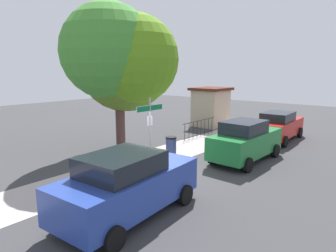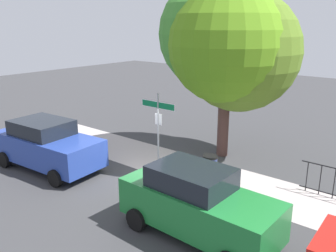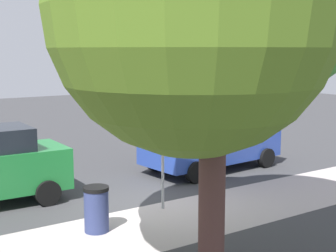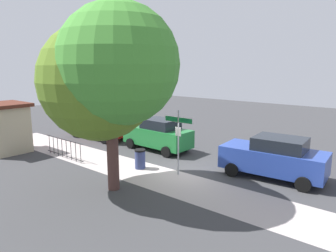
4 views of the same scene
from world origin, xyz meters
name	(u,v)px [view 1 (image 1 of 4)]	position (x,y,z in m)	size (l,w,h in m)	color
ground_plane	(158,169)	(0.00, 0.00, 0.00)	(60.00, 60.00, 0.00)	#38383A
sidewalk_strip	(166,154)	(2.00, 1.30, 0.00)	(24.00, 2.60, 0.00)	#ADA19F
street_sign	(150,121)	(-0.07, 0.40, 2.11)	(1.57, 0.07, 3.09)	#9EA0A5
shade_tree	(122,59)	(1.07, 3.34, 4.77)	(5.85, 5.46, 7.47)	#4A302B
car_blue	(127,184)	(-3.68, -2.09, 0.97)	(4.72, 2.42, 1.93)	#253E96
car_green	(245,141)	(3.58, -2.29, 0.97)	(4.40, 2.02, 1.94)	#1C7131
car_red	(279,126)	(8.82, -1.95, 0.89)	(4.64, 2.06, 1.75)	red
iron_fence	(199,128)	(6.51, 2.30, 0.56)	(3.52, 0.04, 1.07)	black
utility_shed	(211,106)	(10.27, 3.80, 1.50)	(2.77, 2.42, 2.93)	tan
trash_bin	(171,146)	(1.96, 0.90, 0.49)	(0.55, 0.55, 0.98)	navy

